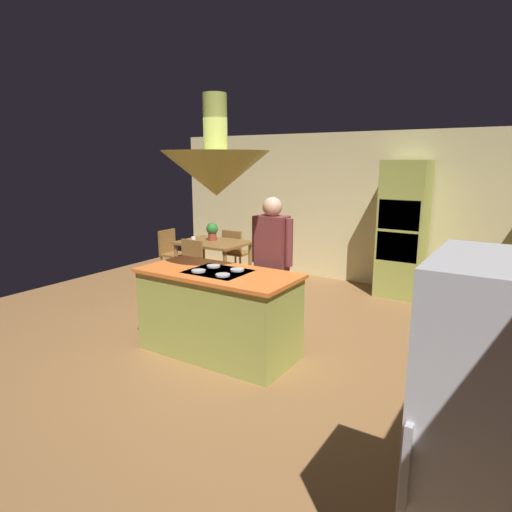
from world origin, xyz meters
TOP-DOWN VIEW (x-y plane):
  - ground at (0.00, 0.00)m, footprint 8.16×8.16m
  - wall_back at (0.00, 3.45)m, footprint 6.80×0.10m
  - kitchen_island at (0.00, -0.20)m, footprint 1.74×0.83m
  - oven_tower at (1.10, 3.04)m, footprint 0.66×0.62m
  - refrigerator at (2.80, -1.90)m, footprint 0.72×0.74m
  - dining_table at (-1.70, 1.90)m, footprint 1.13×0.84m
  - person_at_island at (0.26, 0.48)m, footprint 0.53×0.22m
  - range_hood at (0.00, -0.20)m, footprint 1.10×1.10m
  - pendant_light_over_table at (-1.70, 1.90)m, footprint 0.32×0.32m
  - chair_facing_island at (-1.70, 1.26)m, footprint 0.40×0.40m
  - chair_by_back_wall at (-1.70, 2.54)m, footprint 0.40×0.40m
  - chair_at_corner at (-2.64, 1.90)m, footprint 0.40×0.40m
  - potted_plant_on_table at (-1.78, 1.98)m, footprint 0.20×0.20m
  - cup_on_table at (-1.95, 1.69)m, footprint 0.07×0.07m

SIDE VIEW (x-z plane):
  - ground at x=0.00m, z-range 0.00..0.00m
  - kitchen_island at x=0.00m, z-range -0.01..0.95m
  - chair_facing_island at x=-1.70m, z-range 0.07..0.94m
  - chair_by_back_wall at x=-1.70m, z-range 0.07..0.94m
  - chair_at_corner at x=-2.64m, z-range 0.07..0.94m
  - dining_table at x=-1.70m, z-range 0.28..1.04m
  - cup_on_table at x=-1.95m, z-range 0.76..0.85m
  - refrigerator at x=2.80m, z-range 0.00..1.72m
  - potted_plant_on_table at x=-1.78m, z-range 0.78..1.08m
  - person_at_island at x=0.26m, z-range 0.13..1.81m
  - oven_tower at x=1.10m, z-range 0.00..2.09m
  - wall_back at x=0.00m, z-range 0.00..2.55m
  - pendant_light_over_table at x=-1.70m, z-range 1.45..2.27m
  - range_hood at x=0.00m, z-range 1.49..2.49m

